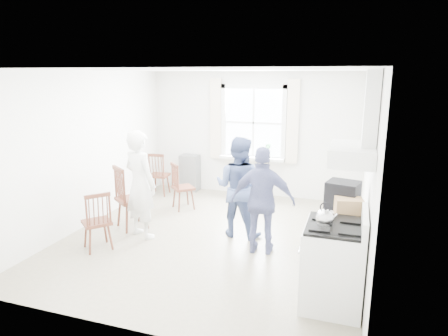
% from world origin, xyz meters
% --- Properties ---
extents(room_shell, '(4.62, 5.12, 2.64)m').
position_xyz_m(room_shell, '(0.00, 0.00, 1.30)').
color(room_shell, gray).
rests_on(room_shell, ground).
extents(window_assembly, '(1.88, 0.24, 1.70)m').
position_xyz_m(window_assembly, '(0.00, 2.45, 1.46)').
color(window_assembly, white).
rests_on(window_assembly, room_shell).
extents(range_hood, '(0.45, 0.76, 0.94)m').
position_xyz_m(range_hood, '(2.07, -1.35, 1.90)').
color(range_hood, silver).
rests_on(range_hood, room_shell).
extents(shelf_unit, '(0.40, 0.30, 0.80)m').
position_xyz_m(shelf_unit, '(-1.40, 2.33, 0.40)').
color(shelf_unit, slate).
rests_on(shelf_unit, ground).
extents(gas_stove, '(0.68, 0.76, 1.12)m').
position_xyz_m(gas_stove, '(1.91, -1.35, 0.48)').
color(gas_stove, white).
rests_on(gas_stove, ground).
extents(kettle, '(0.19, 0.19, 0.27)m').
position_xyz_m(kettle, '(1.79, -1.44, 1.04)').
color(kettle, silver).
rests_on(kettle, gas_stove).
extents(low_cabinet, '(0.50, 0.55, 0.90)m').
position_xyz_m(low_cabinet, '(1.98, -0.65, 0.45)').
color(low_cabinet, silver).
rests_on(low_cabinet, ground).
extents(stereo_stack, '(0.45, 0.42, 0.34)m').
position_xyz_m(stereo_stack, '(1.94, -0.59, 1.07)').
color(stereo_stack, black).
rests_on(stereo_stack, low_cabinet).
extents(cardboard_box, '(0.35, 0.28, 0.20)m').
position_xyz_m(cardboard_box, '(2.02, -0.83, 1.00)').
color(cardboard_box, '#A37D4F').
rests_on(cardboard_box, low_cabinet).
extents(windsor_chair_a, '(0.43, 0.42, 0.93)m').
position_xyz_m(windsor_chair_a, '(-1.89, 1.72, 0.57)').
color(windsor_chair_a, '#4C2418').
rests_on(windsor_chair_a, ground).
extents(windsor_chair_b, '(0.63, 0.63, 1.08)m').
position_xyz_m(windsor_chair_b, '(-1.52, -0.12, 0.66)').
color(windsor_chair_b, '#4C2418').
rests_on(windsor_chair_b, ground).
extents(windsor_chair_c, '(0.53, 0.53, 0.90)m').
position_xyz_m(windsor_chair_c, '(-1.42, -1.00, 0.55)').
color(windsor_chair_c, '#4C2418').
rests_on(windsor_chair_c, ground).
extents(person_left, '(0.81, 0.81, 1.72)m').
position_xyz_m(person_left, '(-1.10, -0.31, 0.86)').
color(person_left, white).
rests_on(person_left, ground).
extents(person_mid, '(0.85, 0.85, 1.61)m').
position_xyz_m(person_mid, '(0.34, 0.23, 0.80)').
color(person_mid, '#485885').
rests_on(person_mid, ground).
extents(person_right, '(1.00, 1.00, 1.56)m').
position_xyz_m(person_right, '(0.85, -0.28, 0.78)').
color(person_right, navy).
rests_on(person_right, ground).
extents(potted_plant, '(0.20, 0.20, 0.31)m').
position_xyz_m(potted_plant, '(0.32, 2.36, 1.00)').
color(potted_plant, '#327039').
rests_on(potted_plant, window_assembly).
extents(windsor_chair_d, '(0.53, 0.53, 0.91)m').
position_xyz_m(windsor_chair_d, '(-1.10, 1.07, 0.55)').
color(windsor_chair_d, '#4C2418').
rests_on(windsor_chair_d, ground).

